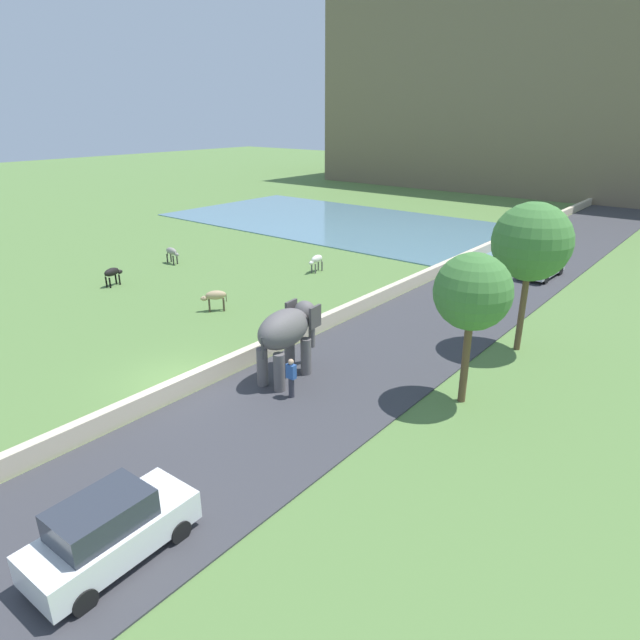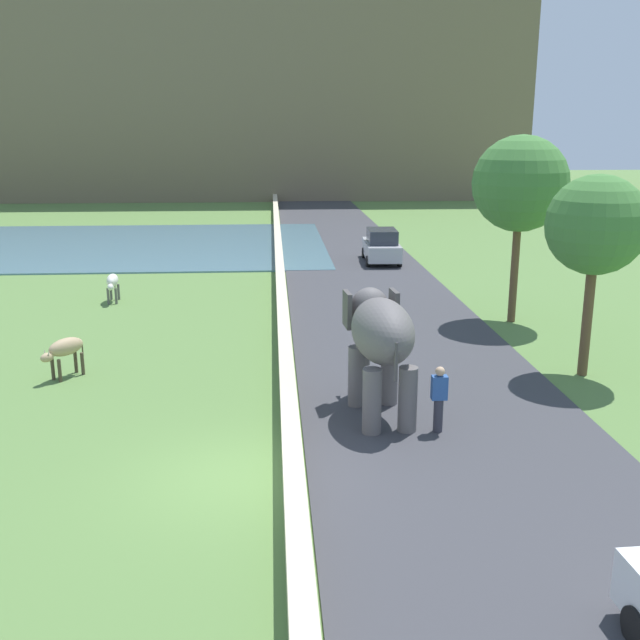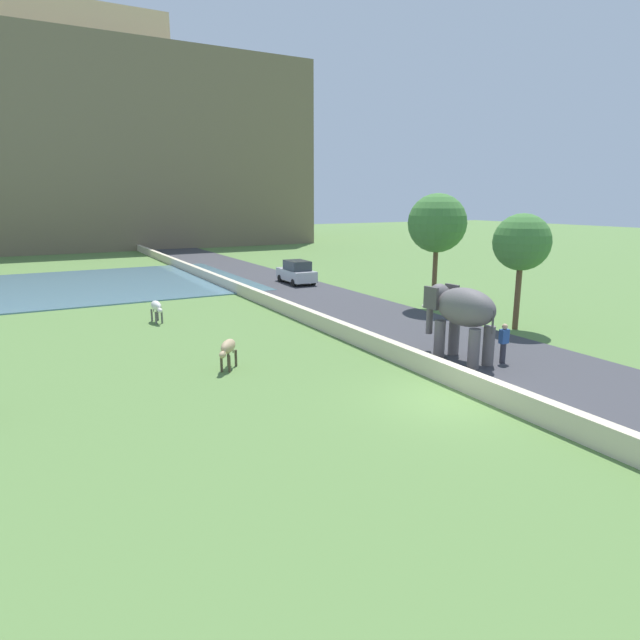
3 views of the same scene
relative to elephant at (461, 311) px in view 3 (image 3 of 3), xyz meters
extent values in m
plane|color=#567A3D|center=(-3.41, -3.03, -2.04)|extent=(220.00, 220.00, 0.00)
cube|color=#38383D|center=(1.59, 16.97, -2.01)|extent=(7.00, 120.00, 0.06)
cube|color=beige|center=(-2.21, 14.97, -1.66)|extent=(0.40, 110.00, 0.75)
cube|color=#75664C|center=(-9.41, 68.22, 10.42)|extent=(64.00, 28.00, 24.91)
cube|color=#D6BC89|center=(-9.41, 68.22, 25.87)|extent=(30.45, 8.00, 6.00)
cylinder|color=#D6BC89|center=(-9.41, 68.22, 26.03)|extent=(4.41, 4.41, 6.31)
cylinder|color=#D6BC89|center=(3.53, 68.22, 26.14)|extent=(3.34, 3.34, 6.55)
ellipsoid|color=#605B5B|center=(0.02, -0.22, 0.20)|extent=(1.62, 2.81, 1.50)
cylinder|color=#605B5B|center=(-0.47, 0.62, -1.24)|extent=(0.44, 0.44, 1.60)
cylinder|color=#605B5B|center=(0.36, 0.69, -1.24)|extent=(0.44, 0.44, 1.60)
cylinder|color=#605B5B|center=(-0.33, -1.13, -1.24)|extent=(0.44, 0.44, 1.60)
cylinder|color=#605B5B|center=(0.51, -1.06, -1.24)|extent=(0.44, 0.44, 1.60)
ellipsoid|color=#605B5B|center=(-0.10, 1.19, 0.39)|extent=(1.07, 0.98, 1.10)
cube|color=#484444|center=(-0.69, 1.00, 0.43)|extent=(0.18, 0.71, 0.90)
cube|color=#484444|center=(0.51, 1.10, 0.43)|extent=(0.18, 0.71, 0.90)
cylinder|color=#605B5B|center=(-0.14, 1.66, -0.50)|extent=(0.28, 0.28, 1.50)
cone|color=silver|center=(-0.35, 1.57, -0.05)|extent=(0.17, 0.57, 0.17)
cone|color=silver|center=(0.08, 1.61, -0.05)|extent=(0.17, 0.57, 0.17)
cylinder|color=#484444|center=(0.13, -1.54, -0.15)|extent=(0.08, 0.08, 0.90)
cylinder|color=#33333D|center=(1.21, -1.16, -1.61)|extent=(0.22, 0.22, 0.85)
cube|color=#2D569E|center=(1.21, -1.16, -0.91)|extent=(0.36, 0.22, 0.56)
sphere|color=tan|center=(1.21, -1.16, -0.52)|extent=(0.22, 0.22, 0.22)
cube|color=#B7B7BC|center=(3.17, 20.94, -1.34)|extent=(1.86, 4.07, 0.80)
cube|color=#2D333D|center=(3.16, 20.74, -0.59)|extent=(1.53, 2.26, 0.70)
cylinder|color=black|center=(2.42, 22.27, -1.74)|extent=(0.20, 0.61, 0.60)
cylinder|color=black|center=(4.03, 22.21, -1.74)|extent=(0.20, 0.61, 0.60)
cylinder|color=black|center=(2.31, 19.67, -1.74)|extent=(0.20, 0.61, 0.60)
cylinder|color=black|center=(3.92, 19.61, -1.74)|extent=(0.20, 0.61, 0.60)
ellipsoid|color=tan|center=(-8.38, 3.45, -1.14)|extent=(1.03, 1.14, 0.50)
cylinder|color=#493D2C|center=(-8.50, 3.06, -1.71)|extent=(0.10, 0.10, 0.65)
cylinder|color=#493D2C|center=(-8.74, 3.25, -1.71)|extent=(0.10, 0.10, 0.65)
cylinder|color=#493D2C|center=(-8.02, 3.66, -1.71)|extent=(0.10, 0.10, 0.65)
cylinder|color=#493D2C|center=(-8.26, 3.85, -1.71)|extent=(0.10, 0.10, 0.65)
ellipsoid|color=tan|center=(-8.77, 2.96, -1.29)|extent=(0.44, 0.46, 0.26)
cone|color=beige|center=(-8.70, 2.90, -1.12)|extent=(0.04, 0.04, 0.12)
cone|color=beige|center=(-8.84, 3.01, -1.12)|extent=(0.04, 0.04, 0.12)
cylinder|color=#493D2C|center=(-8.05, 3.88, -1.34)|extent=(0.04, 0.04, 0.45)
ellipsoid|color=silver|center=(-9.03, 12.82, -1.14)|extent=(0.51, 1.13, 0.50)
cylinder|color=#595753|center=(-8.85, 12.45, -1.71)|extent=(0.10, 0.10, 0.65)
cylinder|color=#595753|center=(-9.15, 12.43, -1.71)|extent=(0.10, 0.10, 0.65)
cylinder|color=#595753|center=(-8.90, 13.22, -1.71)|extent=(0.10, 0.10, 0.65)
cylinder|color=#595753|center=(-9.21, 13.20, -1.71)|extent=(0.10, 0.10, 0.65)
ellipsoid|color=silver|center=(-8.98, 12.19, -1.29)|extent=(0.27, 0.42, 0.26)
cone|color=beige|center=(-8.89, 12.20, -1.12)|extent=(0.04, 0.04, 0.12)
cone|color=beige|center=(-9.07, 12.19, -1.12)|extent=(0.04, 0.04, 0.12)
cylinder|color=#595753|center=(-9.06, 13.36, -1.34)|extent=(0.04, 0.04, 0.45)
cylinder|color=brown|center=(6.17, 8.71, -0.13)|extent=(0.28, 0.28, 3.80)
sphere|color=#427A38|center=(6.17, 8.71, 2.95)|extent=(3.37, 3.37, 3.37)
cylinder|color=brown|center=(6.29, 2.71, -0.36)|extent=(0.28, 0.28, 3.35)
sphere|color=#427A38|center=(6.29, 2.71, 2.27)|extent=(2.75, 2.75, 2.75)
camera|label=1|loc=(13.45, -14.53, 8.13)|focal=30.45mm
camera|label=2|loc=(-2.53, -16.60, 4.81)|focal=40.92mm
camera|label=3|loc=(-14.77, -15.33, 4.31)|focal=30.08mm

